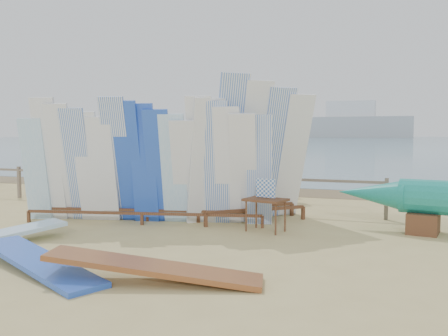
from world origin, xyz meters
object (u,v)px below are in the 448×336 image
at_px(beachgoer_1, 57,166).
at_px(beachgoer_6, 283,173).
at_px(beach_chair_left, 158,191).
at_px(beachgoer_11, 94,161).
at_px(main_surfboard_rack, 144,167).
at_px(beachgoer_3, 190,164).
at_px(stroller, 197,187).
at_px(beachgoer_7, 271,164).
at_px(beach_chair_right, 239,195).
at_px(beachgoer_4, 215,171).
at_px(vendor_table, 266,214).
at_px(side_surfboard_rack, 252,156).
at_px(beachgoer_2, 73,165).
at_px(beachgoer_5, 219,163).
at_px(beachgoer_extra_1, 61,159).
at_px(beachgoer_8, 256,176).
at_px(flat_board_d, 39,270).
at_px(flat_board_c, 155,282).

bearing_deg(beachgoer_1, beachgoer_6, -69.65).
xyz_separation_m(beach_chair_left, beachgoer_11, (-4.74, 3.69, 0.52)).
xyz_separation_m(main_surfboard_rack, beachgoer_3, (-0.99, 4.43, -0.25)).
bearing_deg(stroller, main_surfboard_rack, -83.99).
height_order(beachgoer_11, beachgoer_7, beachgoer_7).
xyz_separation_m(beach_chair_right, beachgoer_4, (-0.70, 0.07, 0.60)).
distance_m(main_surfboard_rack, beachgoer_4, 3.37).
bearing_deg(beach_chair_right, vendor_table, -81.58).
bearing_deg(side_surfboard_rack, beachgoer_4, 84.87).
relative_size(beach_chair_right, beachgoer_4, 0.47).
relative_size(vendor_table, beachgoer_4, 0.61).
relative_size(beachgoer_11, beachgoer_2, 0.85).
distance_m(beachgoer_5, beachgoer_6, 3.06).
height_order(beachgoer_7, beachgoer_extra_1, beachgoer_7).
bearing_deg(beach_chair_right, beachgoer_3, 130.90).
bearing_deg(beachgoer_7, vendor_table, 53.93).
height_order(beachgoer_4, beachgoer_8, beachgoer_4).
relative_size(beachgoer_6, beachgoer_1, 0.92).
bearing_deg(vendor_table, beachgoer_1, 168.23).
xyz_separation_m(beachgoer_4, beachgoer_3, (-1.24, 1.09, 0.09)).
xyz_separation_m(side_surfboard_rack, beachgoer_2, (-6.15, 2.03, -0.45)).
xyz_separation_m(main_surfboard_rack, beachgoer_5, (-0.65, 5.97, -0.28)).
bearing_deg(beachgoer_8, flat_board_d, 12.12).
bearing_deg(beachgoer_6, beachgoer_1, -176.64).
xyz_separation_m(main_surfboard_rack, flat_board_c, (2.10, -3.38, -1.17)).
relative_size(flat_board_c, beachgoer_4, 1.63).
bearing_deg(stroller, vendor_table, -39.36).
distance_m(vendor_table, beachgoer_11, 10.82).
distance_m(main_surfboard_rack, flat_board_d, 3.68).
xyz_separation_m(stroller, beachgoer_11, (-6.02, 3.95, 0.32)).
relative_size(beachgoer_5, beachgoer_4, 1.07).
bearing_deg(beach_chair_left, stroller, 20.84).
distance_m(beach_chair_right, beachgoer_6, 1.47).
distance_m(beach_chair_right, beachgoer_4, 0.92).
relative_size(flat_board_c, beachgoer_6, 1.75).
bearing_deg(stroller, beachgoer_7, 73.48).
distance_m(stroller, beachgoer_11, 7.21).
height_order(beachgoer_11, beachgoer_6, beachgoer_11).
height_order(beach_chair_left, beach_chair_right, beach_chair_left).
height_order(flat_board_c, beach_chair_right, beach_chair_right).
relative_size(main_surfboard_rack, beach_chair_left, 5.82).
height_order(flat_board_c, beachgoer_3, beachgoer_3).
distance_m(beach_chair_left, beachgoer_2, 2.94).
bearing_deg(main_surfboard_rack, beachgoer_2, 130.38).
relative_size(flat_board_d, beachgoer_11, 1.73).
xyz_separation_m(vendor_table, beachgoer_3, (-3.56, 4.36, 0.58)).
height_order(side_surfboard_rack, flat_board_d, side_surfboard_rack).
bearing_deg(side_surfboard_rack, flat_board_c, -130.71).
xyz_separation_m(beachgoer_7, beachgoer_6, (0.68, -1.32, -0.14)).
height_order(beachgoer_7, beachgoer_5, beachgoer_7).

